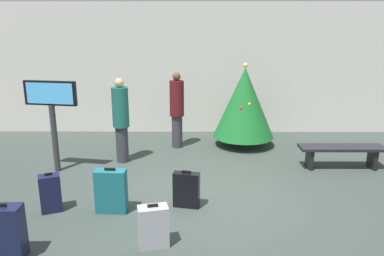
{
  "coord_description": "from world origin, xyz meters",
  "views": [
    {
      "loc": [
        -0.02,
        -6.29,
        2.94
      ],
      "look_at": [
        -0.06,
        1.17,
        0.9
      ],
      "focal_mm": 35.59,
      "sensor_mm": 36.0,
      "label": 1
    }
  ],
  "objects_px": {
    "traveller_1": "(121,119)",
    "suitcase_4": "(3,233)",
    "waiting_bench": "(342,151)",
    "suitcase_0": "(186,190)",
    "traveller_0": "(177,108)",
    "suitcase_3": "(111,191)",
    "holiday_tree": "(244,103)",
    "suitcase_1": "(153,226)",
    "suitcase_2": "(50,193)",
    "flight_info_kiosk": "(52,107)"
  },
  "relations": [
    {
      "from": "traveller_1",
      "to": "suitcase_4",
      "type": "distance_m",
      "value": 3.77
    },
    {
      "from": "waiting_bench",
      "to": "suitcase_0",
      "type": "height_order",
      "value": "suitcase_0"
    },
    {
      "from": "traveller_0",
      "to": "suitcase_4",
      "type": "distance_m",
      "value": 5.12
    },
    {
      "from": "waiting_bench",
      "to": "suitcase_3",
      "type": "relative_size",
      "value": 2.35
    },
    {
      "from": "suitcase_3",
      "to": "suitcase_4",
      "type": "xyz_separation_m",
      "value": [
        -1.11,
        -1.28,
        0.01
      ]
    },
    {
      "from": "holiday_tree",
      "to": "suitcase_3",
      "type": "bearing_deg",
      "value": -125.88
    },
    {
      "from": "suitcase_3",
      "to": "suitcase_0",
      "type": "bearing_deg",
      "value": 8.78
    },
    {
      "from": "suitcase_1",
      "to": "suitcase_4",
      "type": "xyz_separation_m",
      "value": [
        -1.89,
        -0.3,
        0.07
      ]
    },
    {
      "from": "suitcase_0",
      "to": "suitcase_1",
      "type": "bearing_deg",
      "value": -109.95
    },
    {
      "from": "suitcase_2",
      "to": "suitcase_4",
      "type": "distance_m",
      "value": 1.3
    },
    {
      "from": "suitcase_0",
      "to": "suitcase_1",
      "type": "height_order",
      "value": "suitcase_0"
    },
    {
      "from": "suitcase_0",
      "to": "suitcase_1",
      "type": "xyz_separation_m",
      "value": [
        -0.43,
        -1.17,
        -0.01
      ]
    },
    {
      "from": "waiting_bench",
      "to": "suitcase_0",
      "type": "bearing_deg",
      "value": -151.06
    },
    {
      "from": "suitcase_0",
      "to": "suitcase_4",
      "type": "relative_size",
      "value": 0.82
    },
    {
      "from": "suitcase_0",
      "to": "flight_info_kiosk",
      "type": "bearing_deg",
      "value": 149.64
    },
    {
      "from": "suitcase_2",
      "to": "flight_info_kiosk",
      "type": "bearing_deg",
      "value": 106.4
    },
    {
      "from": "traveller_1",
      "to": "suitcase_4",
      "type": "height_order",
      "value": "traveller_1"
    },
    {
      "from": "traveller_0",
      "to": "suitcase_0",
      "type": "distance_m",
      "value": 3.28
    },
    {
      "from": "suitcase_2",
      "to": "suitcase_1",
      "type": "bearing_deg",
      "value": -29.54
    },
    {
      "from": "suitcase_1",
      "to": "holiday_tree",
      "type": "bearing_deg",
      "value": 68.53
    },
    {
      "from": "traveller_1",
      "to": "suitcase_4",
      "type": "relative_size",
      "value": 2.4
    },
    {
      "from": "holiday_tree",
      "to": "suitcase_3",
      "type": "height_order",
      "value": "holiday_tree"
    },
    {
      "from": "suitcase_1",
      "to": "traveller_0",
      "type": "bearing_deg",
      "value": 88.24
    },
    {
      "from": "suitcase_2",
      "to": "suitcase_4",
      "type": "bearing_deg",
      "value": -95.51
    },
    {
      "from": "holiday_tree",
      "to": "flight_info_kiosk",
      "type": "distance_m",
      "value": 4.43
    },
    {
      "from": "holiday_tree",
      "to": "traveller_1",
      "type": "bearing_deg",
      "value": -156.95
    },
    {
      "from": "suitcase_3",
      "to": "flight_info_kiosk",
      "type": "bearing_deg",
      "value": 130.32
    },
    {
      "from": "holiday_tree",
      "to": "traveller_0",
      "type": "height_order",
      "value": "holiday_tree"
    },
    {
      "from": "traveller_1",
      "to": "suitcase_0",
      "type": "distance_m",
      "value": 2.69
    },
    {
      "from": "traveller_0",
      "to": "suitcase_4",
      "type": "bearing_deg",
      "value": -113.45
    },
    {
      "from": "waiting_bench",
      "to": "suitcase_2",
      "type": "relative_size",
      "value": 2.67
    },
    {
      "from": "suitcase_1",
      "to": "suitcase_2",
      "type": "height_order",
      "value": "suitcase_2"
    },
    {
      "from": "traveller_0",
      "to": "suitcase_0",
      "type": "xyz_separation_m",
      "value": [
        0.29,
        -3.2,
        -0.68
      ]
    },
    {
      "from": "suitcase_1",
      "to": "suitcase_3",
      "type": "xyz_separation_m",
      "value": [
        -0.78,
        0.99,
        0.06
      ]
    },
    {
      "from": "flight_info_kiosk",
      "to": "suitcase_4",
      "type": "xyz_separation_m",
      "value": [
        0.39,
        -3.05,
        -0.98
      ]
    },
    {
      "from": "waiting_bench",
      "to": "suitcase_4",
      "type": "xyz_separation_m",
      "value": [
        -5.54,
        -3.25,
        -0.0
      ]
    },
    {
      "from": "flight_info_kiosk",
      "to": "suitcase_3",
      "type": "bearing_deg",
      "value": -49.68
    },
    {
      "from": "holiday_tree",
      "to": "waiting_bench",
      "type": "relative_size",
      "value": 1.17
    },
    {
      "from": "flight_info_kiosk",
      "to": "traveller_1",
      "type": "distance_m",
      "value": 1.43
    },
    {
      "from": "suitcase_2",
      "to": "holiday_tree",
      "type": "bearing_deg",
      "value": 44.82
    },
    {
      "from": "traveller_1",
      "to": "suitcase_3",
      "type": "bearing_deg",
      "value": -83.93
    },
    {
      "from": "suitcase_2",
      "to": "suitcase_0",
      "type": "bearing_deg",
      "value": 4.51
    },
    {
      "from": "waiting_bench",
      "to": "traveller_1",
      "type": "bearing_deg",
      "value": 175.45
    },
    {
      "from": "waiting_bench",
      "to": "suitcase_1",
      "type": "bearing_deg",
      "value": -141.0
    },
    {
      "from": "suitcase_1",
      "to": "suitcase_4",
      "type": "bearing_deg",
      "value": -171.1
    },
    {
      "from": "suitcase_1",
      "to": "traveller_1",
      "type": "bearing_deg",
      "value": 107.16
    },
    {
      "from": "suitcase_4",
      "to": "suitcase_0",
      "type": "bearing_deg",
      "value": 32.39
    },
    {
      "from": "holiday_tree",
      "to": "suitcase_4",
      "type": "height_order",
      "value": "holiday_tree"
    },
    {
      "from": "suitcase_3",
      "to": "suitcase_1",
      "type": "bearing_deg",
      "value": -51.74
    },
    {
      "from": "flight_info_kiosk",
      "to": "suitcase_0",
      "type": "distance_m",
      "value": 3.31
    }
  ]
}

